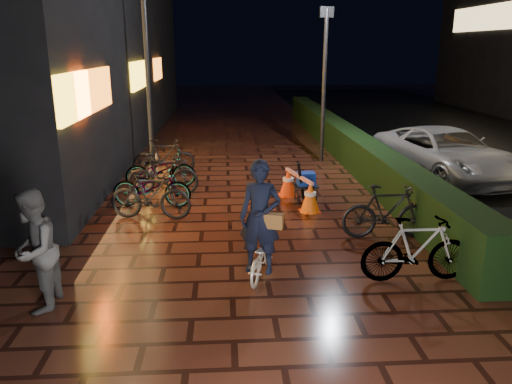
{
  "coord_description": "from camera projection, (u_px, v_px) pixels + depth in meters",
  "views": [
    {
      "loc": [
        -0.63,
        -8.19,
        3.51
      ],
      "look_at": [
        -0.11,
        0.04,
        1.1
      ],
      "focal_mm": 35.0,
      "sensor_mm": 36.0,
      "label": 1
    }
  ],
  "objects": [
    {
      "name": "ground",
      "position": [
        262.0,
        252.0,
        8.86
      ],
      "size": [
        80.0,
        80.0,
        0.0
      ],
      "primitive_type": "plane",
      "color": "#381911",
      "rests_on": "ground"
    },
    {
      "name": "hedge",
      "position": [
        343.0,
        141.0,
        16.59
      ],
      "size": [
        0.7,
        20.0,
        1.0
      ],
      "primitive_type": "cube",
      "color": "black",
      "rests_on": "ground"
    },
    {
      "name": "bystander_person",
      "position": [
        34.0,
        251.0,
        6.72
      ],
      "size": [
        0.66,
        0.84,
        1.72
      ],
      "primitive_type": "imported",
      "rotation": [
        0.0,
        0.0,
        -1.58
      ],
      "color": "#4F4F51",
      "rests_on": "ground"
    },
    {
      "name": "van",
      "position": [
        445.0,
        153.0,
        13.74
      ],
      "size": [
        3.19,
        5.22,
        1.35
      ],
      "primitive_type": "imported",
      "rotation": [
        0.0,
        0.0,
        0.21
      ],
      "color": "#AFB0B4",
      "rests_on": "ground"
    },
    {
      "name": "lamp_post_hedge",
      "position": [
        324.0,
        79.0,
        15.18
      ],
      "size": [
        0.44,
        0.2,
        4.64
      ],
      "color": "black",
      "rests_on": "ground"
    },
    {
      "name": "lamp_post_sf",
      "position": [
        147.0,
        66.0,
        14.78
      ],
      "size": [
        0.51,
        0.15,
        5.37
      ],
      "color": "black",
      "rests_on": "ground"
    },
    {
      "name": "cyclist",
      "position": [
        261.0,
        235.0,
        7.71
      ],
      "size": [
        0.85,
        1.4,
        1.9
      ],
      "color": "silver",
      "rests_on": "ground"
    },
    {
      "name": "traffic_barrier",
      "position": [
        299.0,
        189.0,
        11.52
      ],
      "size": [
        0.79,
        1.71,
        0.69
      ],
      "color": "#FD5F0D",
      "rests_on": "ground"
    },
    {
      "name": "cart_assembly",
      "position": [
        306.0,
        180.0,
        11.56
      ],
      "size": [
        0.56,
        0.57,
        1.02
      ],
      "color": "black",
      "rests_on": "ground"
    },
    {
      "name": "parked_bikes_storefront",
      "position": [
        158.0,
        175.0,
        12.12
      ],
      "size": [
        1.95,
        4.45,
        1.04
      ],
      "color": "black",
      "rests_on": "ground"
    },
    {
      "name": "parked_bikes_hedge",
      "position": [
        401.0,
        229.0,
        8.51
      ],
      "size": [
        1.87,
        2.33,
        1.04
      ],
      "color": "black",
      "rests_on": "ground"
    }
  ]
}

